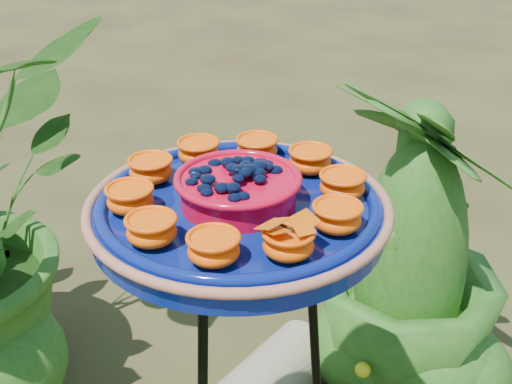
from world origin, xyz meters
The scene contains 2 objects.
feeder_dish centered at (0.10, -0.05, 0.93)m, with size 0.58×0.58×0.11m.
shrub_back_right centered at (0.65, 0.47, 0.45)m, with size 0.51×0.51×0.90m, color #1A4F15.
Camera 1 is at (-0.06, -0.98, 1.45)m, focal length 50.00 mm.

